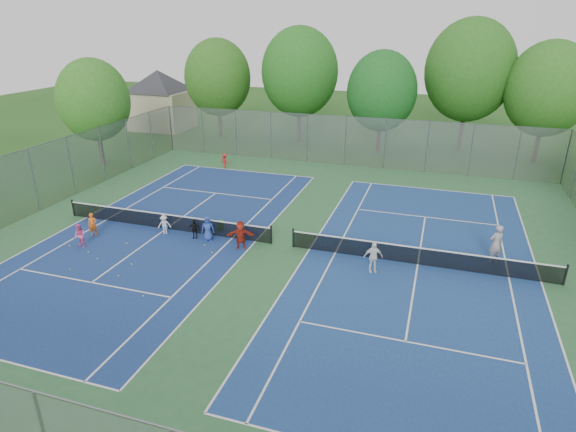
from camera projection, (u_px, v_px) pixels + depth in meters
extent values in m
plane|color=#224E18|center=(282.00, 245.00, 25.50)|extent=(120.00, 120.00, 0.00)
cube|color=#2D5F36|center=(282.00, 245.00, 25.50)|extent=(32.00, 32.00, 0.01)
cube|color=navy|center=(166.00, 229.00, 27.50)|extent=(10.97, 23.77, 0.01)
cube|color=navy|center=(418.00, 264.00, 23.49)|extent=(10.97, 23.77, 0.01)
cube|color=black|center=(166.00, 222.00, 27.33)|extent=(12.87, 0.10, 0.91)
cube|color=black|center=(419.00, 256.00, 23.33)|extent=(12.87, 0.10, 0.91)
cube|color=gray|center=(345.00, 141.00, 38.83)|extent=(32.00, 0.10, 4.00)
cube|color=gray|center=(34.00, 181.00, 29.32)|extent=(0.10, 32.00, 4.00)
cube|color=#B7A88C|center=(161.00, 110.00, 52.17)|extent=(6.00, 5.00, 4.00)
pyramid|color=#2D2D33|center=(157.00, 70.00, 50.58)|extent=(11.03, 11.03, 2.20)
cylinder|color=#443326|center=(220.00, 120.00, 48.21)|extent=(0.36, 0.36, 3.50)
ellipsoid|color=#2C5D1B|center=(218.00, 78.00, 46.64)|extent=(6.40, 6.40, 7.36)
cylinder|color=#443326|center=(299.00, 122.00, 46.74)|extent=(0.36, 0.36, 3.85)
ellipsoid|color=#23611C|center=(300.00, 72.00, 44.99)|extent=(7.20, 7.20, 8.28)
cylinder|color=#443326|center=(379.00, 135.00, 42.82)|extent=(0.36, 0.36, 3.15)
ellipsoid|color=#19571D|center=(382.00, 91.00, 41.37)|extent=(6.00, 6.00, 6.90)
cylinder|color=#443326|center=(462.00, 128.00, 43.26)|extent=(0.36, 0.36, 4.20)
ellipsoid|color=#285E1B|center=(470.00, 70.00, 41.39)|extent=(7.60, 7.60, 8.74)
cylinder|color=#443326|center=(538.00, 141.00, 39.91)|extent=(0.36, 0.36, 3.50)
ellipsoid|color=#2B621C|center=(548.00, 89.00, 38.32)|extent=(6.60, 6.60, 7.59)
cylinder|color=#443326|center=(101.00, 146.00, 39.15)|extent=(0.36, 0.36, 3.15)
ellipsoid|color=#2F6B1E|center=(94.00, 100.00, 37.75)|extent=(5.60, 5.60, 6.44)
cube|color=blue|center=(165.00, 226.00, 27.52)|extent=(0.44, 0.44, 0.29)
cube|color=#248526|center=(221.00, 225.00, 27.25)|extent=(0.36, 0.36, 0.57)
imported|color=orange|center=(93.00, 225.00, 26.43)|extent=(0.57, 0.50, 1.31)
imported|color=pink|center=(80.00, 236.00, 25.05)|extent=(0.77, 0.68, 1.30)
imported|color=silver|center=(164.00, 225.00, 26.68)|extent=(0.83, 0.68, 1.11)
imported|color=black|center=(194.00, 229.00, 26.15)|extent=(0.70, 0.43, 1.11)
imported|color=#294599|center=(208.00, 228.00, 25.87)|extent=(0.79, 0.67, 1.38)
imported|color=#A22617|center=(241.00, 235.00, 24.86)|extent=(1.50, 0.91, 1.54)
imported|color=red|center=(225.00, 161.00, 38.50)|extent=(0.86, 0.62, 1.21)
imported|color=#959598|center=(496.00, 244.00, 23.37)|extent=(0.86, 0.78, 1.98)
imported|color=white|center=(373.00, 257.00, 22.57)|extent=(0.98, 0.67, 1.55)
sphere|color=#CBDE33|center=(212.00, 253.00, 24.63)|extent=(0.07, 0.07, 0.07)
sphere|color=#C6F038|center=(89.00, 252.00, 24.69)|extent=(0.07, 0.07, 0.07)
sphere|color=gold|center=(70.00, 246.00, 25.36)|extent=(0.07, 0.07, 0.07)
sphere|color=#C2D932|center=(143.00, 296.00, 20.76)|extent=(0.07, 0.07, 0.07)
sphere|color=yellow|center=(132.00, 265.00, 23.44)|extent=(0.07, 0.07, 0.07)
sphere|color=yellow|center=(119.00, 276.00, 22.39)|extent=(0.07, 0.07, 0.07)
sphere|color=#B2C82E|center=(70.00, 270.00, 22.95)|extent=(0.07, 0.07, 0.07)
sphere|color=#D1EC37|center=(127.00, 243.00, 25.66)|extent=(0.07, 0.07, 0.07)
sphere|color=#C9EF37|center=(98.00, 259.00, 23.98)|extent=(0.07, 0.07, 0.07)
sphere|color=#A7C72E|center=(205.00, 245.00, 25.43)|extent=(0.07, 0.07, 0.07)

